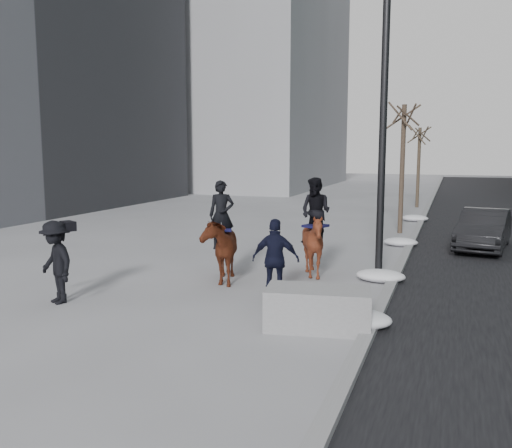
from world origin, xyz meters
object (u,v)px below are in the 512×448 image
(planter, at_px, (318,309))
(mounted_left, at_px, (220,244))
(car_near, at_px, (484,229))
(mounted_right, at_px, (314,238))

(planter, xyz_separation_m, mounted_left, (-3.12, 2.67, 0.55))
(planter, bearing_deg, car_near, 71.45)
(car_near, height_order, mounted_right, mounted_right)
(mounted_left, bearing_deg, planter, -40.55)
(car_near, distance_m, mounted_right, 7.02)
(mounted_left, bearing_deg, car_near, 47.18)
(planter, distance_m, mounted_right, 4.05)
(planter, height_order, car_near, car_near)
(planter, relative_size, car_near, 0.48)
(mounted_left, distance_m, mounted_right, 2.40)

